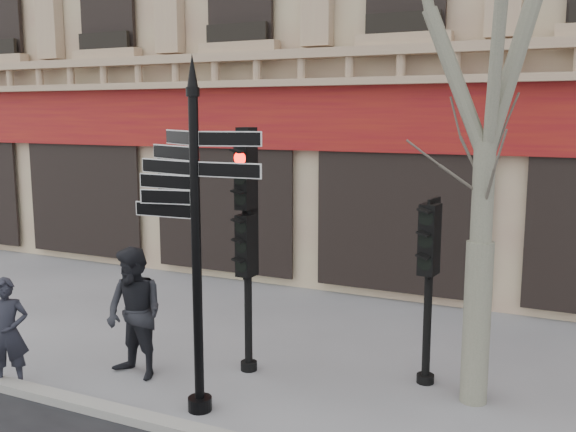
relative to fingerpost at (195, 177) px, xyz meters
The scene contains 6 objects.
ground 3.19m from the fingerpost, 39.90° to the left, with size 80.00×80.00×0.00m, color slate.
fingerpost is the anchor object (origin of this frame).
traffic_signal_main 1.57m from the fingerpost, 92.58° to the left, with size 0.40×0.29×3.51m.
traffic_signal_secondary 3.35m from the fingerpost, 40.80° to the left, with size 0.45×0.35×2.52m.
pedestrian_a 3.53m from the fingerpost, 169.51° to the right, with size 0.56×0.36×1.52m, color black.
pedestrian_b 2.49m from the fingerpost, 160.16° to the left, with size 0.90×0.71×1.86m, color black.
Camera 1 is at (3.29, -7.17, 3.69)m, focal length 40.00 mm.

